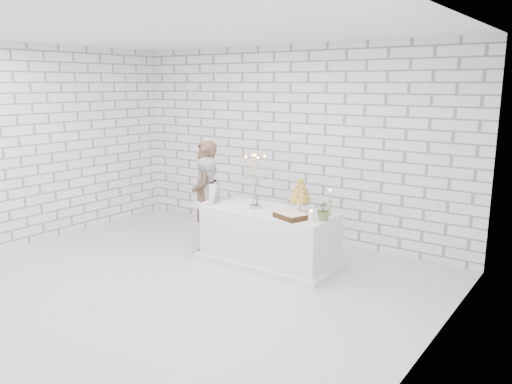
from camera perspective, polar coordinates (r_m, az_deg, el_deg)
name	(u,v)px	position (r m, az deg, el deg)	size (l,w,h in m)	color
ground	(183,281)	(6.52, -8.22, -9.82)	(6.00, 5.00, 0.01)	silver
ceiling	(175,31)	(6.08, -9.11, 17.44)	(6.00, 5.00, 0.01)	white
wall_back	(290,143)	(8.09, 3.80, 5.56)	(6.00, 0.01, 3.00)	white
wall_left	(36,145)	(8.47, -23.46, 4.88)	(0.01, 5.00, 3.00)	white
wall_right	(434,193)	(4.60, 19.36, -0.14)	(0.01, 5.00, 3.00)	white
cake_table	(269,237)	(6.94, 1.49, -5.04)	(1.80, 0.80, 0.75)	white
groom	(205,196)	(7.45, -5.74, -0.47)	(0.59, 0.39, 1.61)	#412D20
bride	(206,205)	(7.38, -5.66, -1.45)	(0.68, 0.53, 1.40)	white
candelabra	(255,181)	(6.87, -0.09, 1.21)	(0.30, 0.30, 0.74)	#A4A5AF
croquembouche	(300,195)	(6.65, 4.99, -0.35)	(0.31, 0.31, 0.48)	#A6822B
chocolate_cake	(291,215)	(6.41, 3.89, -2.64)	(0.38, 0.27, 0.08)	black
pillar_candle	(311,216)	(6.34, 6.21, -2.68)	(0.08, 0.08, 0.12)	white
extra_taper	(330,203)	(6.61, 8.28, -1.23)	(0.06, 0.06, 0.32)	#C4B98E
flowers	(324,209)	(6.35, 7.67, -1.95)	(0.25, 0.22, 0.28)	#476338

